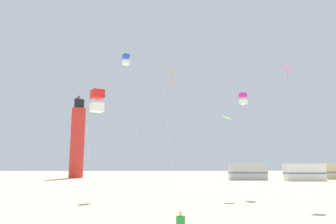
% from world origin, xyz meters
% --- Properties ---
extents(kite_flyer_standing, '(0.35, 0.52, 1.16)m').
position_xyz_m(kite_flyer_standing, '(-0.69, 4.13, 0.61)').
color(kite_flyer_standing, '#238438').
rests_on(kite_flyer_standing, ground).
extents(kite_box_scarlet, '(0.96, 0.96, 6.75)m').
position_xyz_m(kite_box_scarlet, '(-4.76, 6.79, 6.17)').
color(kite_box_scarlet, silver).
rests_on(kite_box_scarlet, ground).
extents(kite_diamond_orange, '(1.34, 1.34, 9.85)m').
position_xyz_m(kite_diamond_orange, '(-0.71, 12.02, 9.24)').
color(kite_diamond_orange, silver).
rests_on(kite_diamond_orange, ground).
extents(kite_diamond_lime, '(2.67, 2.67, 7.31)m').
position_xyz_m(kite_diamond_lime, '(4.61, 18.74, 6.84)').
color(kite_diamond_lime, silver).
rests_on(kite_diamond_lime, ground).
extents(kite_box_magenta, '(1.52, 1.52, 10.00)m').
position_xyz_m(kite_box_magenta, '(6.90, 21.08, 9.41)').
color(kite_box_magenta, silver).
rests_on(kite_box_magenta, ground).
extents(kite_box_blue, '(2.21, 2.47, 14.47)m').
position_xyz_m(kite_box_blue, '(-5.17, 22.35, 13.85)').
color(kite_box_blue, silver).
rests_on(kite_box_blue, ground).
extents(kite_diamond_rainbow, '(2.23, 2.43, 11.19)m').
position_xyz_m(kite_diamond_rainbow, '(9.24, 15.92, 10.48)').
color(kite_diamond_rainbow, silver).
rests_on(kite_diamond_rainbow, ground).
extents(lighthouse_distant, '(2.80, 2.80, 16.80)m').
position_xyz_m(lighthouse_distant, '(-18.22, 53.02, 7.84)').
color(lighthouse_distant, red).
rests_on(lighthouse_distant, ground).
extents(rv_van_silver, '(6.47, 2.43, 2.80)m').
position_xyz_m(rv_van_silver, '(14.07, 45.22, 1.39)').
color(rv_van_silver, '#B7BABF').
rests_on(rv_van_silver, ground).
extents(rv_van_white, '(6.59, 2.79, 2.80)m').
position_xyz_m(rv_van_white, '(22.88, 42.58, 1.39)').
color(rv_van_white, white).
rests_on(rv_van_white, ground).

